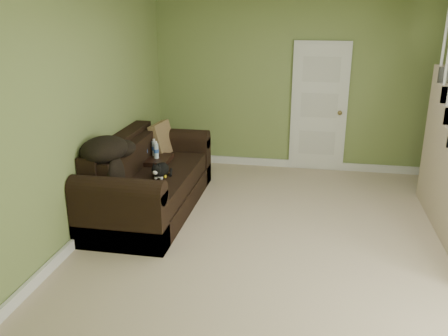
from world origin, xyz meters
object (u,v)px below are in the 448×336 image
at_px(side_table, 153,177).
at_px(cat, 160,170).
at_px(sofa, 148,183).
at_px(banana, 164,175).

bearing_deg(side_table, cat, -62.43).
height_order(sofa, cat, sofa).
bearing_deg(sofa, banana, -29.97).
distance_m(sofa, cat, 0.38).
xyz_separation_m(sofa, banana, (0.28, -0.16, 0.18)).
height_order(sofa, side_table, sofa).
relative_size(sofa, side_table, 2.99).
distance_m(side_table, cat, 0.72).
height_order(side_table, banana, side_table).
relative_size(sofa, banana, 14.18).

